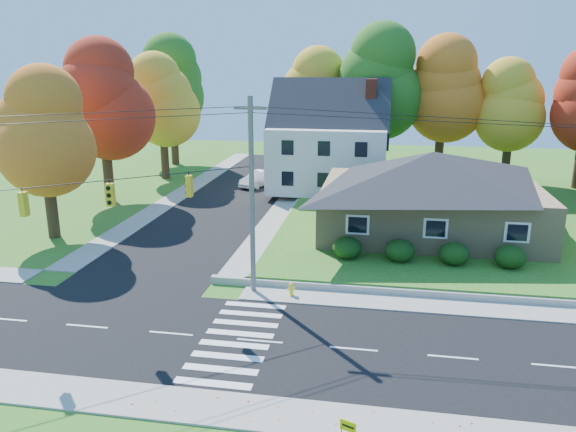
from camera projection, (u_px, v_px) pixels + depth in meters
name	position (u px, v px, depth m)	size (l,w,h in m)	color
ground	(260.00, 341.00, 23.99)	(120.00, 120.00, 0.00)	#3D7923
road_main	(260.00, 341.00, 23.99)	(90.00, 8.00, 0.02)	black
road_cross	(236.00, 195.00, 49.99)	(8.00, 44.00, 0.02)	black
sidewalk_north	(281.00, 294.00, 28.72)	(90.00, 2.00, 0.08)	#9C9A90
sidewalk_south	(228.00, 410.00, 19.23)	(90.00, 2.00, 0.08)	#9C9A90
lawn	(492.00, 219.00, 41.70)	(30.00, 30.00, 0.50)	#3D7923
ranch_house	(431.00, 191.00, 36.97)	(14.60, 10.60, 5.40)	tan
colonial_house	(329.00, 143.00, 49.33)	(10.40, 8.40, 9.60)	silver
hedge_row	(427.00, 252.00, 31.74)	(10.70, 1.70, 1.27)	#163A10
traffic_infrastructure	(262.00, 217.00, 23.92)	(38.10, 10.66, 10.00)	#666059
tree_lot_0	(316.00, 96.00, 54.37)	(6.72, 6.72, 12.51)	#3F2A19
tree_lot_1	(378.00, 83.00, 52.07)	(7.84, 7.84, 14.60)	#3F2A19
tree_lot_2	(443.00, 90.00, 52.20)	(7.28, 7.28, 13.56)	#3F2A19
tree_lot_3	(512.00, 106.00, 50.61)	(6.16, 6.16, 11.47)	#3F2A19
tree_west_0	(43.00, 132.00, 36.28)	(6.16, 6.16, 11.47)	#3F2A19
tree_west_1	(102.00, 100.00, 45.59)	(7.28, 7.28, 13.56)	#3F2A19
tree_west_2	(161.00, 100.00, 55.09)	(6.72, 6.72, 12.51)	#3F2A19
tree_west_3	(171.00, 83.00, 62.67)	(7.84, 7.84, 14.60)	#3F2A19
white_car	(259.00, 179.00, 53.26)	(1.56, 4.46, 1.47)	silver
fire_hydrant	(291.00, 290.00, 28.47)	(0.43, 0.33, 0.74)	yellow
yard_sign	(348.00, 427.00, 17.63)	(0.52, 0.24, 0.69)	black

